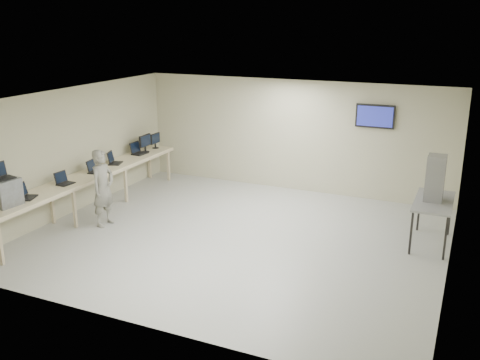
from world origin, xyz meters
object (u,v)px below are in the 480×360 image
at_px(workbench, 90,177).
at_px(soldier, 103,188).
at_px(equipment_box, 5,192).
at_px(side_table, 434,204).

xyz_separation_m(workbench, soldier, (0.75, -0.51, -0.01)).
relative_size(equipment_box, side_table, 0.34).
relative_size(soldier, side_table, 1.10).
bearing_deg(side_table, workbench, -170.28).
xyz_separation_m(workbench, equipment_box, (-0.06, -2.30, 0.33)).
bearing_deg(workbench, soldier, -33.96).
distance_m(workbench, side_table, 7.29).
relative_size(workbench, equipment_box, 11.80).
bearing_deg(side_table, equipment_box, -154.05).
bearing_deg(equipment_box, soldier, 70.96).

